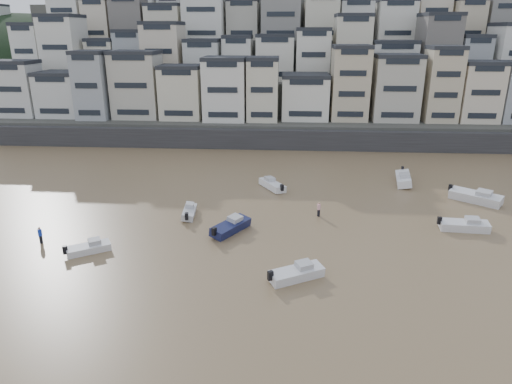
# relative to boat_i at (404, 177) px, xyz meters

# --- Properties ---
(harbor_wall) EXTENTS (140.00, 3.00, 3.50)m
(harbor_wall) POSITION_rel_boat_i_xyz_m (-14.45, 18.82, 0.88)
(harbor_wall) COLOR #38383A
(harbor_wall) RESTS_ON ground
(hillside) EXTENTS (141.04, 66.00, 50.00)m
(hillside) POSITION_rel_boat_i_xyz_m (-9.72, 58.66, 12.14)
(hillside) COLOR #4C4C47
(hillside) RESTS_ON ground
(boat_i) EXTENTS (3.11, 6.60, 1.73)m
(boat_i) POSITION_rel_boat_i_xyz_m (0.00, 0.00, 0.00)
(boat_i) COLOR white
(boat_i) RESTS_ON ground
(boat_f) EXTENTS (1.83, 4.62, 1.23)m
(boat_f) POSITION_rel_boat_i_xyz_m (-27.41, -13.68, -0.25)
(boat_f) COLOR silver
(boat_f) RESTS_ON ground
(boat_j) EXTENTS (4.50, 3.57, 1.20)m
(boat_j) POSITION_rel_boat_i_xyz_m (-35.19, -23.45, -0.26)
(boat_j) COLOR silver
(boat_j) RESTS_ON ground
(boat_a) EXTENTS (5.50, 4.10, 1.45)m
(boat_a) POSITION_rel_boat_i_xyz_m (-15.31, -27.08, -0.14)
(boat_a) COLOR silver
(boat_a) RESTS_ON ground
(boat_c) EXTENTS (4.52, 5.74, 1.53)m
(boat_c) POSITION_rel_boat_i_xyz_m (-22.11, -17.78, -0.10)
(boat_c) COLOR #151B44
(boat_c) RESTS_ON ground
(boat_d) EXTENTS (5.61, 2.17, 1.50)m
(boat_d) POSITION_rel_boat_i_xyz_m (2.75, -15.69, -0.12)
(boat_d) COLOR silver
(boat_d) RESTS_ON ground
(boat_g) EXTENTS (6.54, 5.76, 1.80)m
(boat_g) POSITION_rel_boat_i_xyz_m (7.22, -6.87, 0.04)
(boat_g) COLOR silver
(boat_g) RESTS_ON ground
(boat_h) EXTENTS (4.30, 5.47, 1.46)m
(boat_h) POSITION_rel_boat_i_xyz_m (-18.18, -3.46, -0.14)
(boat_h) COLOR white
(boat_h) RESTS_ON ground
(person_blue) EXTENTS (0.44, 0.44, 1.74)m
(person_blue) POSITION_rel_boat_i_xyz_m (-40.83, -21.76, 0.00)
(person_blue) COLOR #1734AF
(person_blue) RESTS_ON ground
(person_pink) EXTENTS (0.44, 0.44, 1.74)m
(person_pink) POSITION_rel_boat_i_xyz_m (-12.53, -12.79, 0.00)
(person_pink) COLOR #EBA6AF
(person_pink) RESTS_ON ground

